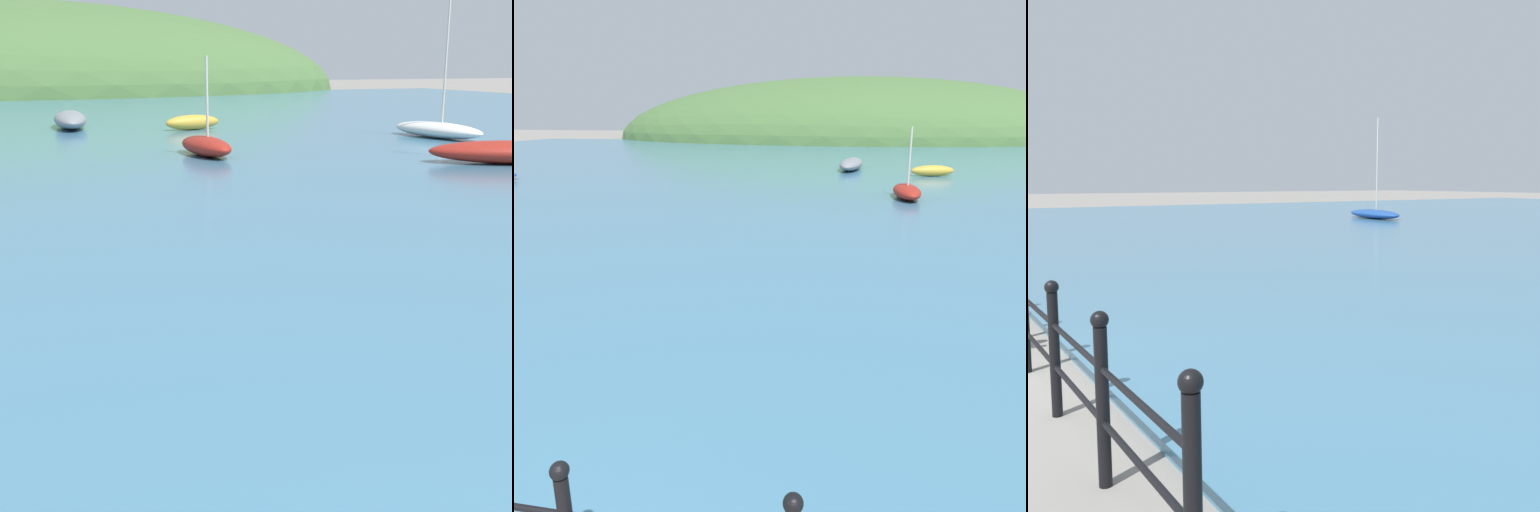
% 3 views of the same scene
% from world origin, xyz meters
% --- Properties ---
extents(water, '(80.00, 60.00, 0.10)m').
position_xyz_m(water, '(0.00, 32.00, 0.05)').
color(water, teal).
rests_on(water, ground).
extents(boat_mid_harbor, '(4.35, 3.07, 5.27)m').
position_xyz_m(boat_mid_harbor, '(10.64, 14.75, 0.41)').
color(boat_mid_harbor, maroon).
rests_on(boat_mid_harbor, water).
extents(boat_twin_mast, '(2.39, 1.15, 0.57)m').
position_xyz_m(boat_twin_mast, '(5.62, 26.93, 0.39)').
color(boat_twin_mast, gold).
rests_on(boat_twin_mast, water).
extents(boat_blue_hull, '(1.92, 4.10, 4.88)m').
position_xyz_m(boat_blue_hull, '(12.71, 20.96, 0.39)').
color(boat_blue_hull, silver).
rests_on(boat_blue_hull, water).
extents(boat_far_left, '(1.68, 4.79, 0.66)m').
position_xyz_m(boat_far_left, '(1.30, 29.52, 0.43)').
color(boat_far_left, gray).
rests_on(boat_far_left, water).
extents(boat_nearest_quay, '(1.24, 2.80, 2.72)m').
position_xyz_m(boat_nearest_quay, '(3.73, 19.16, 0.38)').
color(boat_nearest_quay, maroon).
rests_on(boat_nearest_quay, water).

